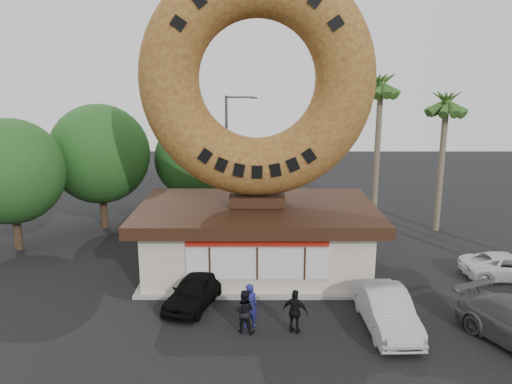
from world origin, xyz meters
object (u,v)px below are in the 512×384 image
at_px(car_silver, 387,310).
at_px(person_left, 249,306).
at_px(giant_donut, 257,79).
at_px(donut_shop, 257,236).
at_px(person_right, 295,312).
at_px(person_center, 244,311).
at_px(car_black, 195,290).
at_px(car_white, 508,266).
at_px(street_lamp, 229,149).

bearing_deg(car_silver, person_left, 177.02).
bearing_deg(giant_donut, donut_shop, -90.00).
bearing_deg(person_right, person_left, 9.59).
distance_m(person_center, car_black, 3.06).
xyz_separation_m(giant_donut, car_black, (-2.57, -3.76, -8.45)).
xyz_separation_m(person_right, car_silver, (3.44, 0.35, -0.10)).
bearing_deg(giant_donut, person_right, -77.02).
bearing_deg(car_black, car_silver, 3.44).
distance_m(person_center, car_white, 13.21).
bearing_deg(car_silver, giant_donut, 127.98).
relative_size(person_left, car_white, 0.41).
distance_m(giant_donut, car_black, 9.59).
distance_m(street_lamp, car_black, 14.30).
bearing_deg(donut_shop, car_silver, -49.58).
xyz_separation_m(person_left, car_black, (-2.26, 1.88, -0.23)).
xyz_separation_m(donut_shop, giant_donut, (0.00, 0.02, 7.33)).
distance_m(giant_donut, person_center, 10.22).
relative_size(street_lamp, person_center, 4.82).
bearing_deg(person_right, donut_shop, -53.97).
height_order(street_lamp, car_white, street_lamp).
xyz_separation_m(donut_shop, car_black, (-2.57, -3.74, -1.12)).
distance_m(street_lamp, person_left, 16.12).
height_order(giant_donut, car_black, giant_donut).
distance_m(person_right, car_black, 4.57).
xyz_separation_m(person_right, car_white, (10.34, 5.10, -0.25)).
bearing_deg(street_lamp, giant_donut, -79.49).
relative_size(street_lamp, car_silver, 1.79).
height_order(giant_donut, person_left, giant_donut).
bearing_deg(car_silver, street_lamp, 110.73).
height_order(donut_shop, street_lamp, street_lamp).
height_order(person_left, car_black, person_left).
bearing_deg(donut_shop, person_center, -94.60).
bearing_deg(car_silver, car_black, 163.01).
distance_m(person_right, car_white, 11.53).
height_order(giant_donut, car_silver, giant_donut).
distance_m(giant_donut, person_right, 10.32).
relative_size(donut_shop, street_lamp, 1.40).
xyz_separation_m(person_center, car_black, (-2.08, 2.23, -0.18)).
bearing_deg(car_black, person_right, -11.88).
bearing_deg(street_lamp, car_black, -92.95).
xyz_separation_m(person_right, car_black, (-3.96, 2.28, -0.19)).
bearing_deg(donut_shop, street_lamp, 100.50).
relative_size(street_lamp, car_white, 1.88).
distance_m(person_left, car_white, 12.92).
height_order(donut_shop, person_right, donut_shop).
bearing_deg(person_left, car_black, -51.50).
xyz_separation_m(donut_shop, car_white, (11.73, -0.93, -1.18)).
distance_m(donut_shop, car_white, 11.83).
height_order(giant_donut, person_right, giant_donut).
height_order(street_lamp, person_center, street_lamp).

